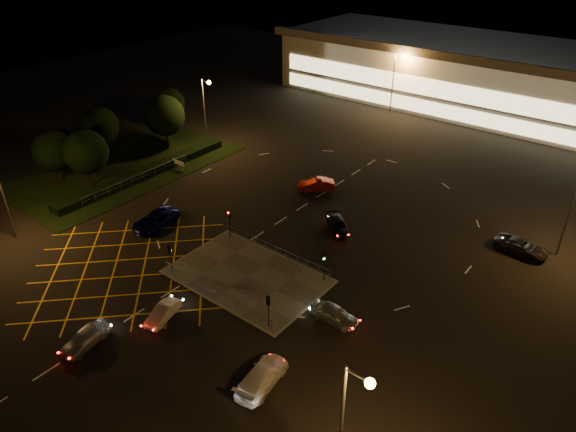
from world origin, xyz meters
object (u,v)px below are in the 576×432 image
Objects in this scene: car_far_dkgrey at (338,225)px; car_approach_white at (262,376)px; car_near_silver at (85,338)px; car_east_grey at (521,247)px; car_right_silver at (335,314)px; signal_nw at (229,218)px; car_circ_red at (316,185)px; signal_ne at (325,260)px; car_left_blue at (156,220)px; signal_sw at (170,253)px; car_queue_white at (163,313)px; signal_se at (268,305)px.

car_approach_white is at bearing -118.47° from car_far_dkgrey.
car_near_silver reaches higher than car_far_dkgrey.
car_east_grey reaches higher than car_far_dkgrey.
car_east_grey reaches higher than car_right_silver.
car_circ_red is at bearing 87.03° from signal_nw.
signal_ne is 0.55× the size of car_left_blue.
signal_sw and signal_ne have the same top height.
signal_nw is at bearing -48.29° from car_approach_white.
car_right_silver is (15.81, 4.01, -1.65)m from signal_sw.
signal_ne is at bearing -83.51° from car_approach_white.
car_far_dkgrey is (3.85, 20.91, 0.03)m from car_queue_white.
car_right_silver is (3.81, 4.01, -1.65)m from signal_se.
signal_sw is at bearing 91.02° from car_near_silver.
car_east_grey is at bearing -136.13° from signal_sw.
car_far_dkgrey is at bearing 30.79° from car_right_silver.
signal_sw is at bearing 118.40° from car_queue_white.
signal_sw is 16.39m from car_right_silver.
car_far_dkgrey reaches higher than car_queue_white.
signal_nw reaches higher than car_queue_white.
car_queue_white is at bearing -121.23° from signal_ne.
signal_sw is 16.28m from car_approach_white.
signal_ne is at bearing 44.71° from car_queue_white.
car_queue_white is at bearing -9.39° from car_approach_white.
car_circ_red is at bearing 92.25° from car_far_dkgrey.
signal_ne is 0.68× the size of car_circ_red.
car_far_dkgrey is 9.69m from car_circ_red.
car_east_grey is at bearing 32.68° from signal_nw.
car_approach_white is at bearing 162.48° from signal_sw.
signal_nw is 1.00× the size of signal_ne.
signal_nw is 14.58m from car_circ_red.
signal_se is 0.75× the size of car_right_silver.
signal_sw is at bearing -26.03° from car_approach_white.
signal_ne reaches higher than car_far_dkgrey.
signal_se reaches higher than car_left_blue.
signal_ne is 20.41m from car_left_blue.
signal_sw is at bearing -47.10° from car_circ_red.
signal_se is 1.00× the size of signal_ne.
car_circ_red is (-11.25, 14.47, -1.60)m from signal_ne.
signal_nw is at bearing 86.59° from car_near_silver.
car_far_dkgrey is at bearing 115.09° from signal_ne.
signal_nw is 20.17m from car_approach_white.
car_near_silver is at bearing -64.31° from car_left_blue.
car_approach_white is at bearing 13.31° from car_near_silver.
signal_nw is at bearing 94.68° from car_queue_white.
car_queue_white is 14.43m from car_right_silver.
car_near_silver is at bearing 148.65° from car_east_grey.
car_left_blue reaches higher than car_approach_white.
car_left_blue reaches higher than car_far_dkgrey.
car_right_silver reaches higher than car_queue_white.
car_approach_white is (13.53, 5.64, 0.02)m from car_near_silver.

